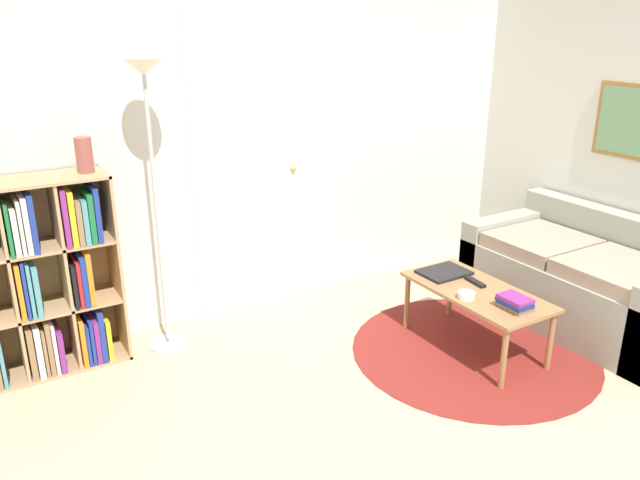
{
  "coord_description": "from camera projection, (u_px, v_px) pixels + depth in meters",
  "views": [
    {
      "loc": [
        -1.93,
        -1.53,
        2.05
      ],
      "look_at": [
        -0.21,
        1.32,
        0.85
      ],
      "focal_mm": 35.0,
      "sensor_mm": 36.0,
      "label": 1
    }
  ],
  "objects": [
    {
      "name": "wall_back",
      "position": [
        263.0,
        131.0,
        4.38
      ],
      "size": [
        7.33,
        0.11,
        2.6
      ],
      "color": "silver",
      "rests_on": "ground_plane"
    },
    {
      "name": "wall_right",
      "position": [
        615.0,
        127.0,
        4.46
      ],
      "size": [
        0.08,
        5.4,
        2.6
      ],
      "color": "silver",
      "rests_on": "ground_plane"
    },
    {
      "name": "rug",
      "position": [
        473.0,
        351.0,
        4.04
      ],
      "size": [
        1.57,
        1.57,
        0.01
      ],
      "color": "maroon",
      "rests_on": "ground_plane"
    },
    {
      "name": "bookshelf",
      "position": [
        34.0,
        283.0,
        3.65
      ],
      "size": [
        0.91,
        0.34,
        1.19
      ],
      "color": "tan",
      "rests_on": "ground_plane"
    },
    {
      "name": "floor_lamp",
      "position": [
        149.0,
        124.0,
        3.64
      ],
      "size": [
        0.26,
        0.26,
        1.83
      ],
      "color": "#B7B7BC",
      "rests_on": "ground_plane"
    },
    {
      "name": "couch",
      "position": [
        586.0,
        281.0,
        4.41
      ],
      "size": [
        0.84,
        1.56,
        0.74
      ],
      "color": "gray",
      "rests_on": "ground_plane"
    },
    {
      "name": "coffee_table",
      "position": [
        476.0,
        296.0,
        3.97
      ],
      "size": [
        0.48,
        0.96,
        0.41
      ],
      "color": "#996B42",
      "rests_on": "ground_plane"
    },
    {
      "name": "laptop",
      "position": [
        444.0,
        272.0,
        4.2
      ],
      "size": [
        0.32,
        0.25,
        0.02
      ],
      "color": "black",
      "rests_on": "coffee_table"
    },
    {
      "name": "bowl",
      "position": [
        466.0,
        295.0,
        3.82
      ],
      "size": [
        0.1,
        0.1,
        0.04
      ],
      "color": "silver",
      "rests_on": "coffee_table"
    },
    {
      "name": "book_stack_on_table",
      "position": [
        515.0,
        303.0,
        3.68
      ],
      "size": [
        0.15,
        0.19,
        0.08
      ],
      "color": "olive",
      "rests_on": "coffee_table"
    },
    {
      "name": "remote",
      "position": [
        475.0,
        282.0,
        4.04
      ],
      "size": [
        0.06,
        0.17,
        0.02
      ],
      "color": "black",
      "rests_on": "coffee_table"
    },
    {
      "name": "vase_on_shelf",
      "position": [
        84.0,
        155.0,
        3.6
      ],
      "size": [
        0.1,
        0.1,
        0.21
      ],
      "color": "#934C47",
      "rests_on": "bookshelf"
    }
  ]
}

